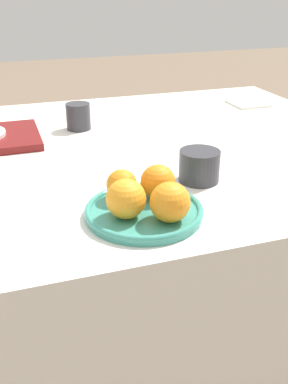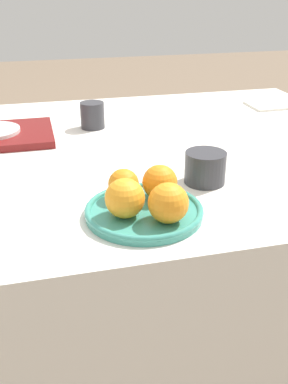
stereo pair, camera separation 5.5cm
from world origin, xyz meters
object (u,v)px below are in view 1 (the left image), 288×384
Objects in this scene: fruit_platter at (144,211)px; orange_2 at (122,185)px; orange_0 at (170,202)px; cup_0 at (78,116)px; orange_1 at (126,199)px; orange_3 at (158,182)px; cup_1 at (199,166)px; napkin at (248,103)px.

orange_2 is at bearing 115.37° from fruit_platter.
orange_0 is 0.63m from cup_0.
orange_1 is 0.95× the size of cup_0.
orange_1 is 1.06× the size of orange_3.
orange_2 is at bearing -162.62° from cup_1.
orange_2 is 0.88× the size of orange_3.
orange_1 is 0.58× the size of napkin.
cup_0 is (0.01, 0.52, -0.01)m from orange_2.
cup_0 is (0.03, 0.59, -0.01)m from orange_1.
cup_1 is at bearing -68.51° from cup_0.
napkin is (0.57, 0.63, -0.04)m from orange_3.
orange_2 is at bearing 80.01° from orange_1.
napkin is at bearing 47.43° from fruit_platter.
napkin is at bearing 50.96° from cup_1.
orange_1 is at bearing -92.59° from cup_0.
orange_3 is (0.07, -0.02, 0.00)m from orange_2.
orange_2 is 0.89m from napkin.
cup_0 is (-0.01, 0.57, 0.03)m from fruit_platter.
orange_0 reaches higher than cup_1.
cup_1 is (0.19, 0.06, -0.01)m from orange_2.
orange_3 is at bearing -14.23° from orange_2.
cup_1 is (0.18, -0.46, -0.00)m from cup_0.
fruit_platter is at bearing -136.83° from orange_3.
orange_2 is 0.52m from cup_0.
orange_0 is 0.58× the size of napkin.
napkin is (0.45, 0.55, -0.03)m from cup_1.
orange_3 reaches higher than orange_2.
fruit_platter is at bearing -88.70° from cup_0.
orange_3 is (0.08, 0.06, -0.00)m from orange_1.
fruit_platter is 0.57m from cup_0.
orange_3 is at bearing 43.17° from fruit_platter.
orange_0 is at bearing -27.99° from orange_1.
orange_0 is at bearing -60.70° from fruit_platter.
fruit_platter is 2.51× the size of cup_1.
cup_0 is at bearing 87.41° from orange_1.
orange_0 is 1.06× the size of orange_3.
cup_1 is (0.12, 0.08, -0.01)m from orange_3.
orange_1 is at bearing -133.64° from napkin.
orange_1 reaches higher than napkin.
fruit_platter is 0.06m from orange_1.
orange_1 is at bearing -156.96° from fruit_platter.
cup_0 reaches higher than orange_2.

